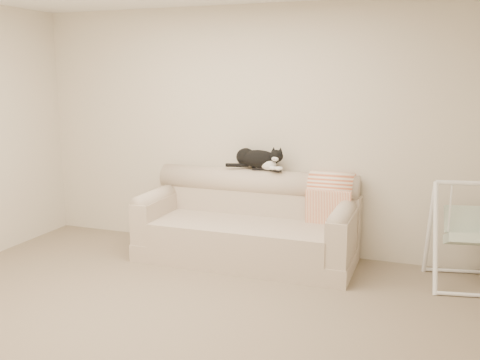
# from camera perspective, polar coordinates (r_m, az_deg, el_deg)

# --- Properties ---
(ground_plane) EXTENTS (5.00, 5.00, 0.00)m
(ground_plane) POSITION_cam_1_polar(r_m,az_deg,el_deg) (4.31, -7.67, -14.80)
(ground_plane) COLOR #71614C
(ground_plane) RESTS_ON ground
(room_shell) EXTENTS (5.04, 4.04, 2.60)m
(room_shell) POSITION_cam_1_polar(r_m,az_deg,el_deg) (3.89, -8.25, 5.88)
(room_shell) COLOR beige
(room_shell) RESTS_ON ground
(sofa) EXTENTS (2.20, 0.93, 0.90)m
(sofa) POSITION_cam_1_polar(r_m,az_deg,el_deg) (5.54, 0.89, -4.89)
(sofa) COLOR #BBA391
(sofa) RESTS_ON ground
(remote_a) EXTENTS (0.19, 0.08, 0.03)m
(remote_a) POSITION_cam_1_polar(r_m,az_deg,el_deg) (5.63, 2.23, 1.20)
(remote_a) COLOR black
(remote_a) RESTS_ON sofa
(remote_b) EXTENTS (0.18, 0.10, 0.02)m
(remote_b) POSITION_cam_1_polar(r_m,az_deg,el_deg) (5.57, 3.61, 1.06)
(remote_b) COLOR black
(remote_b) RESTS_ON sofa
(tuxedo_cat) EXTENTS (0.64, 0.28, 0.25)m
(tuxedo_cat) POSITION_cam_1_polar(r_m,az_deg,el_deg) (5.62, 1.96, 2.28)
(tuxedo_cat) COLOR black
(tuxedo_cat) RESTS_ON sofa
(throw_blanket) EXTENTS (0.45, 0.38, 0.58)m
(throw_blanket) POSITION_cam_1_polar(r_m,az_deg,el_deg) (5.46, 9.72, -1.23)
(throw_blanket) COLOR #CD5E36
(throw_blanket) RESTS_ON sofa
(baby_swing) EXTENTS (0.69, 0.73, 0.97)m
(baby_swing) POSITION_cam_1_polar(r_m,az_deg,el_deg) (5.22, 22.78, -5.26)
(baby_swing) COLOR white
(baby_swing) RESTS_ON ground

